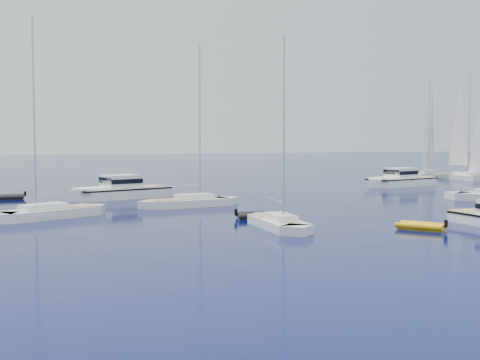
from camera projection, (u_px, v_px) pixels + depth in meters
name	position (u px, v px, depth m)	size (l,w,h in m)	color
ground	(428.00, 246.00, 35.10)	(400.00, 400.00, 0.00)	#08114E
motor_cruiser_centre	(119.00, 199.00, 62.20)	(3.44, 11.23, 2.95)	silver
motor_cruiser_distant	(399.00, 186.00, 77.95)	(3.37, 11.02, 2.89)	white
sailboat_fore	(279.00, 228.00, 41.96)	(2.28, 8.76, 12.88)	silver
sailboat_mid_l	(49.00, 218.00, 47.24)	(2.69, 10.35, 15.22)	silver
sailboat_centre	(190.00, 206.00, 55.11)	(2.57, 9.88, 14.52)	silver
sailboat_sails_r	(463.00, 180.00, 90.29)	(2.79, 10.72, 15.75)	white
sailboat_sails_far	(429.00, 177.00, 95.33)	(2.72, 10.47, 15.40)	silver
tender_yellow	(421.00, 230.00, 41.17)	(1.77, 3.14, 0.95)	gold
tender_grey_near	(260.00, 219.00, 46.90)	(1.98, 3.60, 0.95)	black
tender_grey_far	(5.00, 199.00, 61.35)	(2.05, 3.75, 0.95)	black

